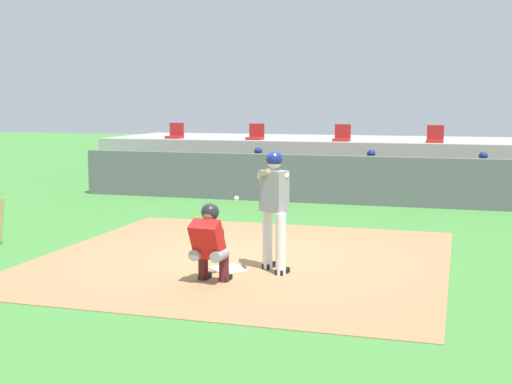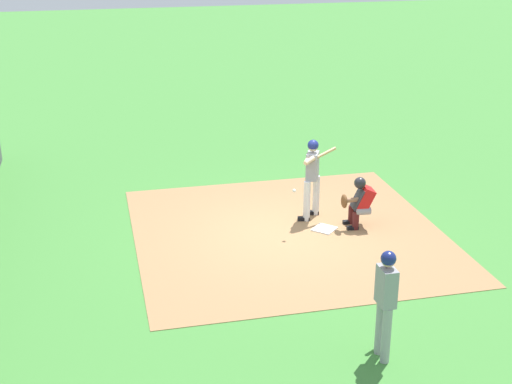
{
  "view_description": "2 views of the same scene",
  "coord_description": "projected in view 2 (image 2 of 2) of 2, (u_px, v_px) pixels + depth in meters",
  "views": [
    {
      "loc": [
        3.29,
        -10.32,
        2.5
      ],
      "look_at": [
        0.0,
        0.7,
        1.0
      ],
      "focal_mm": 48.2,
      "sensor_mm": 36.0,
      "label": 1
    },
    {
      "loc": [
        -13.35,
        3.8,
        6.3
      ],
      "look_at": [
        0.0,
        0.7,
        1.0
      ],
      "focal_mm": 50.55,
      "sensor_mm": 36.0,
      "label": 2
    }
  ],
  "objects": [
    {
      "name": "ground_plane",
      "position": [
        288.0,
        233.0,
        15.21
      ],
      "size": [
        80.0,
        80.0,
        0.0
      ],
      "primitive_type": "plane",
      "color": "#428438"
    },
    {
      "name": "batter_at_plate",
      "position": [
        312.0,
        174.0,
        15.61
      ],
      "size": [
        0.57,
        0.89,
        1.8
      ],
      "color": "silver",
      "rests_on": "ground"
    },
    {
      "name": "home_plate",
      "position": [
        324.0,
        229.0,
        15.37
      ],
      "size": [
        0.62,
        0.62,
        0.02
      ],
      "primitive_type": "cube",
      "rotation": [
        0.0,
        0.0,
        0.79
      ],
      "color": "white",
      "rests_on": "dirt_infield"
    },
    {
      "name": "catcher_crouched",
      "position": [
        359.0,
        200.0,
        15.32
      ],
      "size": [
        0.5,
        1.84,
        1.13
      ],
      "color": "gray",
      "rests_on": "ground"
    },
    {
      "name": "dirt_infield",
      "position": [
        288.0,
        233.0,
        15.2
      ],
      "size": [
        6.4,
        6.4,
        0.01
      ],
      "primitive_type": "cube",
      "color": "#9E754C",
      "rests_on": "ground"
    },
    {
      "name": "on_deck_batter",
      "position": [
        385.0,
        298.0,
        10.61
      ],
      "size": [
        0.58,
        0.23,
        1.79
      ],
      "color": "#99999E",
      "rests_on": "ground"
    }
  ]
}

